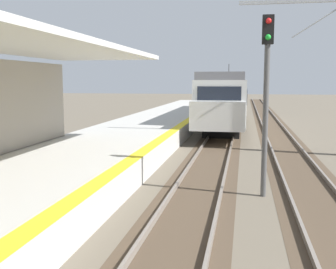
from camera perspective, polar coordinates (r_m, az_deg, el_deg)
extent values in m
cube|color=#B7B5AD|center=(14.82, -12.53, -4.14)|extent=(5.00, 80.00, 0.90)
cube|color=yellow|center=(14.01, -4.07, -2.76)|extent=(0.50, 80.00, 0.01)
cube|color=#4C3D2D|center=(17.72, 6.01, -3.58)|extent=(2.34, 120.00, 0.01)
cube|color=slate|center=(17.77, 3.69, -3.26)|extent=(0.08, 120.00, 0.15)
cube|color=slate|center=(17.66, 8.34, -3.40)|extent=(0.08, 120.00, 0.15)
cube|color=#4C3D2D|center=(17.79, 17.01, -3.83)|extent=(2.34, 120.00, 0.01)
cube|color=slate|center=(17.70, 14.70, -3.54)|extent=(0.08, 120.00, 0.15)
cube|color=slate|center=(17.87, 19.32, -3.61)|extent=(0.08, 120.00, 0.15)
cube|color=silver|center=(31.14, 8.08, 4.95)|extent=(2.90, 18.00, 2.70)
cube|color=slate|center=(31.11, 8.13, 7.84)|extent=(2.67, 18.00, 0.44)
cube|color=black|center=(22.12, 7.07, 5.04)|extent=(2.32, 0.06, 1.21)
cube|color=silver|center=(21.40, 6.91, 2.61)|extent=(2.78, 1.60, 1.49)
cube|color=black|center=(31.10, 10.80, 5.64)|extent=(0.04, 15.84, 0.86)
cylinder|color=#333333|center=(34.72, 8.41, 8.89)|extent=(0.06, 0.06, 0.90)
cube|color=black|center=(25.45, 7.43, 0.56)|extent=(2.17, 2.20, 0.72)
cube|color=black|center=(37.08, 8.43, 2.68)|extent=(2.17, 2.20, 0.72)
cylinder|color=#4C4C4C|center=(12.21, 13.29, 1.70)|extent=(0.16, 0.16, 4.40)
cube|color=black|center=(12.23, 13.67, 13.91)|extent=(0.32, 0.24, 0.80)
sphere|color=red|center=(12.12, 13.74, 15.02)|extent=(0.16, 0.16, 0.16)
sphere|color=green|center=(12.07, 13.67, 12.95)|extent=(0.16, 0.16, 0.16)
cube|color=#9EA3A8|center=(20.14, 16.98, 17.19)|extent=(4.80, 0.16, 0.16)
cylinder|color=#9EA3A8|center=(20.17, 20.39, 14.74)|extent=(2.47, 0.07, 1.60)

